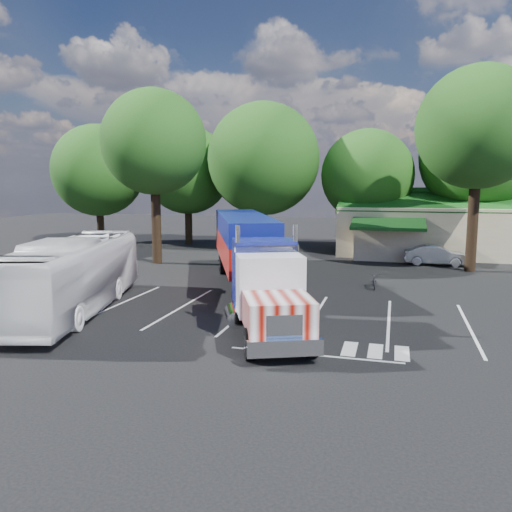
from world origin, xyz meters
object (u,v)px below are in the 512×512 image
(bicycle, at_px, (374,280))
(silver_sedan, at_px, (436,255))
(woman, at_px, (293,282))
(semi_truck, at_px, (248,249))
(tour_bus, at_px, (73,275))

(bicycle, relative_size, silver_sedan, 0.40)
(silver_sedan, bearing_deg, woman, 149.28)
(semi_truck, height_order, woman, semi_truck)
(semi_truck, relative_size, bicycle, 11.20)
(semi_truck, distance_m, bicycle, 7.49)
(bicycle, distance_m, silver_sedan, 10.31)
(woman, bearing_deg, tour_bus, 90.60)
(silver_sedan, bearing_deg, semi_truck, 140.37)
(woman, relative_size, tour_bus, 0.14)
(woman, relative_size, bicycle, 1.00)
(bicycle, height_order, tour_bus, tour_bus)
(semi_truck, distance_m, woman, 3.08)
(semi_truck, relative_size, tour_bus, 1.61)
(woman, xyz_separation_m, tour_bus, (-9.25, -5.21, 0.82))
(tour_bus, distance_m, silver_sedan, 25.23)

